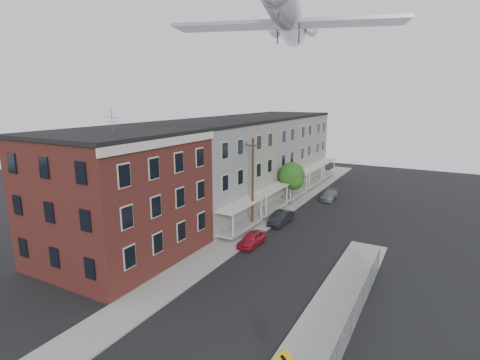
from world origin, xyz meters
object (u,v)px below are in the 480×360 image
(car_mid, at_px, (281,218))
(car_far, at_px, (329,195))
(utility_pole, at_px, (253,183))
(street_tree, at_px, (292,177))
(airplane, at_px, (288,18))
(car_near, at_px, (252,239))

(car_mid, distance_m, car_far, 11.72)
(utility_pole, relative_size, car_far, 2.27)
(utility_pole, distance_m, car_mid, 5.18)
(street_tree, relative_size, airplane, 0.20)
(utility_pole, distance_m, airplane, 17.93)
(street_tree, bearing_deg, car_mid, -77.15)
(car_far, bearing_deg, car_near, -96.92)
(airplane, bearing_deg, street_tree, 88.03)
(street_tree, bearing_deg, airplane, -91.97)
(car_near, xyz_separation_m, airplane, (-1.75, 11.55, 20.33))
(street_tree, height_order, airplane, airplane)
(utility_pole, relative_size, car_mid, 2.27)
(car_near, bearing_deg, airplane, 99.09)
(street_tree, height_order, car_far, street_tree)
(car_near, bearing_deg, car_far, 84.84)
(street_tree, bearing_deg, car_near, -83.16)
(car_near, bearing_deg, car_mid, 90.46)
(street_tree, bearing_deg, car_far, 50.80)
(utility_pole, bearing_deg, car_far, 75.03)
(car_far, relative_size, airplane, 0.15)
(car_far, bearing_deg, street_tree, -130.50)
(car_far, height_order, airplane, airplane)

